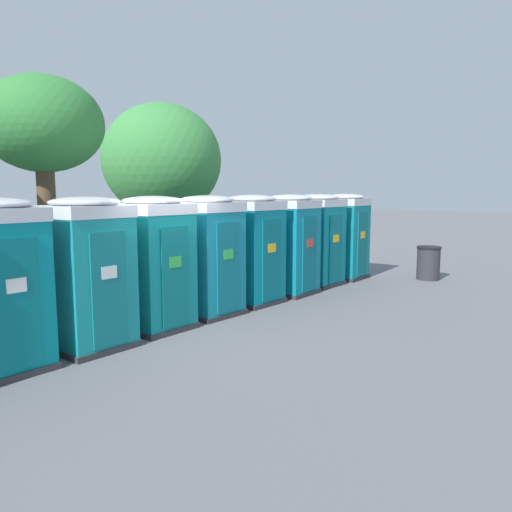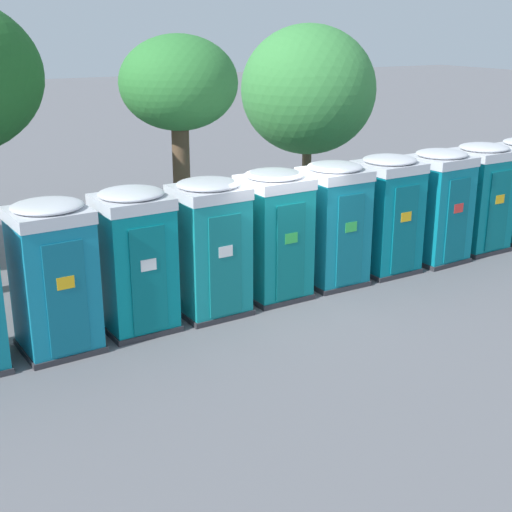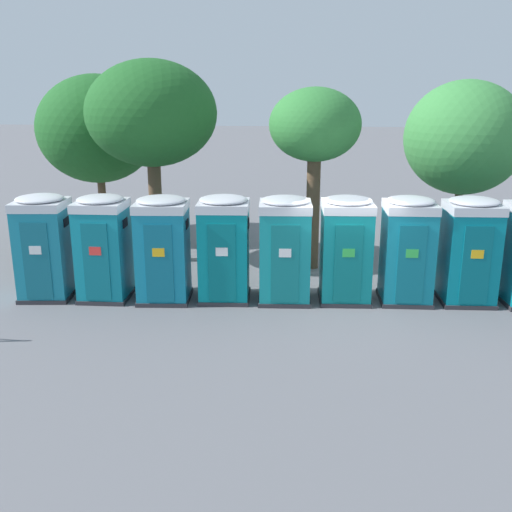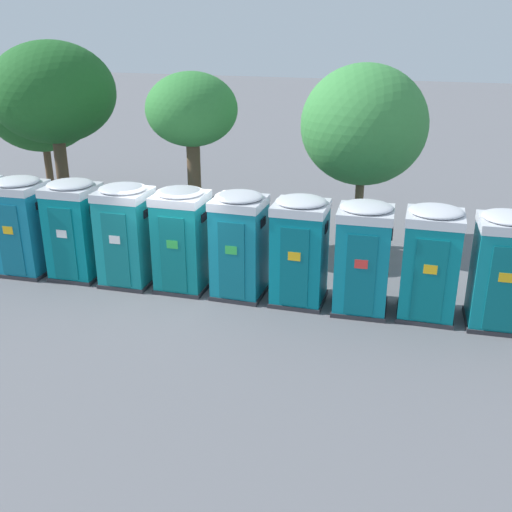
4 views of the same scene
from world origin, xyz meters
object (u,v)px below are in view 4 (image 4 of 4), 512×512
(street_tree_2, at_px, (40,101))
(street_tree_0, at_px, (192,112))
(portapotty_7, at_px, (300,250))
(street_tree_3, at_px, (53,93))
(portapotty_5, at_px, (182,239))
(street_tree_1, at_px, (364,125))
(portapotty_4, at_px, (126,235))
(portapotty_3, at_px, (75,229))
(portapotty_2, at_px, (23,226))
(portapotty_6, at_px, (239,244))
(portapotty_10, at_px, (501,270))
(portapotty_9, at_px, (430,262))
(portapotty_8, at_px, (363,257))

(street_tree_2, bearing_deg, street_tree_0, -22.42)
(portapotty_7, relative_size, street_tree_3, 0.44)
(portapotty_5, xyz_separation_m, street_tree_1, (3.56, 4.38, 2.23))
(portapotty_4, bearing_deg, street_tree_0, 76.69)
(portapotty_3, bearing_deg, portapotty_4, 1.36)
(street_tree_2, bearing_deg, portapotty_4, -41.44)
(portapotty_4, distance_m, street_tree_2, 8.85)
(portapotty_3, bearing_deg, street_tree_1, 35.18)
(portapotty_7, xyz_separation_m, street_tree_2, (-10.73, 5.36, 2.33))
(portapotty_2, distance_m, portapotty_3, 1.45)
(portapotty_7, bearing_deg, portapotty_4, -176.13)
(portapotty_3, xyz_separation_m, portapotty_6, (4.34, 0.25, 0.00))
(portapotty_7, xyz_separation_m, portapotty_10, (4.34, 0.20, 0.00))
(portapotty_5, distance_m, portapotty_9, 5.79)
(street_tree_0, xyz_separation_m, street_tree_3, (-4.52, 0.26, 0.32))
(portapotty_4, relative_size, portapotty_8, 1.00)
(portapotty_2, xyz_separation_m, street_tree_1, (7.89, 4.74, 2.23))
(portapotty_4, relative_size, street_tree_2, 0.47)
(portapotty_2, xyz_separation_m, portapotty_7, (7.22, 0.52, 0.00))
(portapotty_2, relative_size, street_tree_3, 0.44)
(portapotty_10, bearing_deg, portapotty_3, -177.00)
(portapotty_6, xyz_separation_m, street_tree_1, (2.12, 4.30, 2.23))
(portapotty_10, bearing_deg, portapotty_6, -177.24)
(portapotty_2, bearing_deg, portapotty_7, 4.10)
(street_tree_3, bearing_deg, portapotty_5, -28.32)
(portapotty_3, height_order, portapotty_6, same)
(portapotty_8, bearing_deg, portapotty_7, -179.62)
(portapotty_9, bearing_deg, portapotty_2, -176.11)
(portapotty_5, xyz_separation_m, portapotty_10, (7.23, 0.36, 0.00))
(portapotty_4, xyz_separation_m, street_tree_1, (5.00, 4.51, 2.23))
(portapotty_3, distance_m, portapotty_5, 2.90)
(street_tree_3, bearing_deg, street_tree_0, -3.28)
(portapotty_6, bearing_deg, street_tree_2, 149.68)
(portapotty_6, relative_size, portapotty_8, 1.00)
(portapotty_7, height_order, portapotty_8, same)
(portapotty_6, height_order, portapotty_8, same)
(portapotty_4, height_order, portapotty_7, same)
(portapotty_4, relative_size, street_tree_3, 0.44)
(portapotty_5, relative_size, portapotty_8, 1.00)
(portapotty_6, xyz_separation_m, portapotty_8, (2.90, 0.09, -0.00))
(portapotty_8, distance_m, portapotty_9, 1.45)
(portapotty_8, distance_m, street_tree_3, 10.45)
(portapotty_9, xyz_separation_m, portapotty_10, (1.45, 0.03, 0.00))
(street_tree_3, bearing_deg, street_tree_2, 133.67)
(portapotty_9, distance_m, portapotty_10, 1.45)
(portapotty_9, relative_size, street_tree_1, 0.49)
(portapotty_3, relative_size, street_tree_1, 0.49)
(portapotty_3, bearing_deg, portapotty_10, 3.00)
(portapotty_2, xyz_separation_m, portapotty_5, (4.33, 0.36, 0.00))
(portapotty_2, distance_m, portapotty_9, 10.13)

